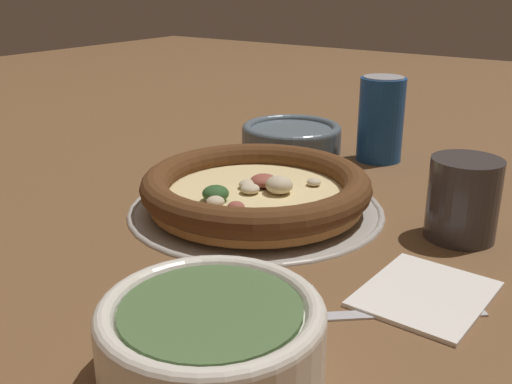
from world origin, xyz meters
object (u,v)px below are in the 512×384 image
Objects in this scene: pizza_tray at (256,208)px; bowl_near at (291,137)px; pizza at (256,188)px; napkin at (426,292)px; bowl_far at (211,338)px; drinking_cup at (463,199)px; fork at (393,312)px; beverage_can at (381,119)px.

bowl_near reaches higher than pizza_tray.
bowl_near is (-0.23, -0.10, -0.00)m from pizza.
bowl_near is 1.25× the size of napkin.
pizza is at bearing 25.17° from pizza_tray.
bowl_near reaches higher than napkin.
bowl_far is at bearing -22.59° from napkin.
drinking_cup is at bearing 61.38° from bowl_near.
pizza is 1.85× the size of fork.
fork is at bearing 61.09° from pizza_tray.
drinking_cup is at bearing 105.35° from pizza.
pizza_tray is 3.48× the size of drinking_cup.
fork is at bearing 41.95° from bowl_near.
napkin is at bearing 71.27° from pizza.
napkin reaches higher than fork.
bowl_near is at bearing -157.53° from pizza_tray.
bowl_far is at bearing 12.66° from beverage_can.
pizza is 0.23m from drinking_cup.
beverage_can is at bearing 173.10° from pizza.
beverage_can is (-0.54, -0.12, 0.03)m from bowl_far.
pizza_tray reaches higher than fork.
napkin is at bearing 34.97° from fork.
bowl_near is at bearing 91.43° from fork.
pizza_tray is 0.28m from beverage_can.
pizza_tray is 1.12× the size of pizza.
bowl_near is 0.14m from beverage_can.
pizza is at bearing -6.90° from beverage_can.
beverage_can reaches higher than napkin.
beverage_can reaches higher than drinking_cup.
bowl_far is at bearing -155.33° from fork.
pizza is 0.25m from bowl_near.
beverage_can is (-0.21, -0.19, 0.02)m from drinking_cup.
napkin is (0.31, 0.33, -0.02)m from bowl_near.
pizza_tray is 0.25m from napkin.
napkin is (-0.19, 0.08, -0.03)m from bowl_far.
bowl_far is 0.56m from beverage_can.
pizza_tray is at bearing -154.83° from pizza.
pizza_tray is at bearing -150.37° from bowl_far.
napkin is 0.41m from beverage_can.
pizza is at bearing -108.73° from napkin.
napkin is 0.85× the size of fork.
bowl_near is 1.00× the size of bowl_far.
bowl_far reaches higher than pizza_tray.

